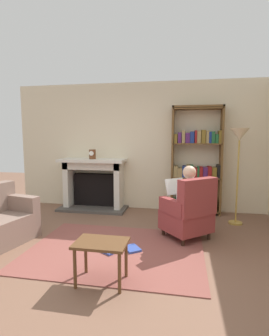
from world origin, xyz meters
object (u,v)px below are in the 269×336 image
at_px(mantel_clock, 92,154).
at_px(side_table, 101,248).
at_px(bookshelf, 196,164).
at_px(fireplace, 94,182).
at_px(seated_reader, 184,198).
at_px(floor_lamp, 239,143).
at_px(armchair_reading, 189,212).

relative_size(mantel_clock, side_table, 0.36).
bearing_deg(bookshelf, side_table, -111.17).
distance_m(fireplace, bookshelf, 2.21).
xyz_separation_m(seated_reader, floor_lamp, (0.93, 0.80, 0.84)).
distance_m(armchair_reading, floor_lamp, 1.60).
distance_m(fireplace, mantel_clock, 0.62).
bearing_deg(floor_lamp, mantel_clock, 171.90).
height_order(bookshelf, side_table, bookshelf).
relative_size(fireplace, bookshelf, 0.67).
distance_m(mantel_clock, side_table, 3.02).
bearing_deg(side_table, floor_lamp, 52.07).
bearing_deg(armchair_reading, floor_lamp, -174.50).
xyz_separation_m(bookshelf, side_table, (-1.10, -2.85, -0.64)).
bearing_deg(mantel_clock, side_table, -68.80).
height_order(armchair_reading, seated_reader, seated_reader).
bearing_deg(mantel_clock, armchair_reading, -32.86).
distance_m(bookshelf, side_table, 3.12).
height_order(fireplace, armchair_reading, fireplace).
relative_size(mantel_clock, bookshelf, 0.09).
relative_size(fireplace, side_table, 2.58).
distance_m(side_table, floor_lamp, 3.11).
bearing_deg(seated_reader, fireplace, -74.70).
height_order(mantel_clock, seated_reader, mantel_clock).
bearing_deg(armchair_reading, fireplace, -75.43).
bearing_deg(floor_lamp, fireplace, 169.95).
bearing_deg(bookshelf, mantel_clock, -176.39).
distance_m(mantel_clock, seated_reader, 2.34).
bearing_deg(bookshelf, seated_reader, -99.84).
relative_size(bookshelf, side_table, 3.88).
xyz_separation_m(bookshelf, armchair_reading, (-0.16, -1.43, -0.60)).
xyz_separation_m(fireplace, armchair_reading, (2.01, -1.39, -0.16)).
relative_size(armchair_reading, floor_lamp, 0.56).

